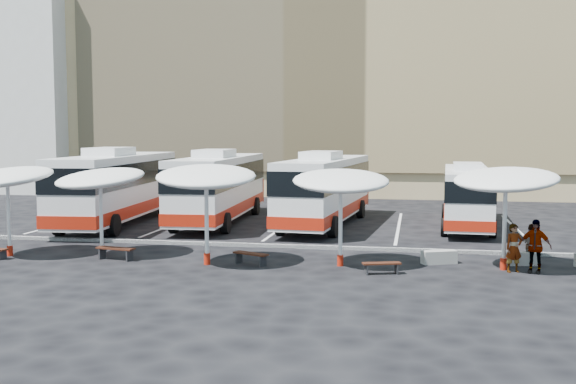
% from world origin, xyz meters
% --- Properties ---
extents(ground, '(120.00, 120.00, 0.00)m').
position_xyz_m(ground, '(0.00, 0.00, 0.00)').
color(ground, black).
rests_on(ground, ground).
extents(sandstone_building, '(42.00, 18.25, 29.60)m').
position_xyz_m(sandstone_building, '(0.00, 31.87, 12.63)').
color(sandstone_building, tan).
rests_on(sandstone_building, ground).
extents(apartment_block, '(14.00, 14.00, 18.00)m').
position_xyz_m(apartment_block, '(-28.00, 28.00, 9.00)').
color(apartment_block, silver).
rests_on(apartment_block, ground).
extents(curb_divider, '(34.00, 0.25, 0.15)m').
position_xyz_m(curb_divider, '(0.00, 0.50, 0.07)').
color(curb_divider, black).
rests_on(curb_divider, ground).
extents(bay_lines, '(24.15, 12.00, 0.01)m').
position_xyz_m(bay_lines, '(0.00, 8.00, 0.01)').
color(bay_lines, white).
rests_on(bay_lines, ground).
extents(bus_0, '(3.87, 13.39, 4.19)m').
position_xyz_m(bus_0, '(-9.04, 6.37, 2.14)').
color(bus_0, white).
rests_on(bus_0, ground).
extents(bus_1, '(3.44, 12.93, 4.07)m').
position_xyz_m(bus_1, '(-3.83, 8.13, 2.08)').
color(bus_1, white).
rests_on(bus_1, ground).
extents(bus_2, '(3.77, 12.79, 4.00)m').
position_xyz_m(bus_2, '(2.10, 8.01, 2.04)').
color(bus_2, white).
rests_on(bus_2, ground).
extents(bus_3, '(2.87, 10.91, 3.43)m').
position_xyz_m(bus_3, '(9.49, 8.64, 1.75)').
color(bus_3, white).
rests_on(bus_3, ground).
extents(sunshade_0, '(4.60, 4.62, 3.73)m').
position_xyz_m(sunshade_0, '(-9.19, -3.44, 3.17)').
color(sunshade_0, white).
rests_on(sunshade_0, ground).
extents(sunshade_1, '(4.58, 4.61, 3.67)m').
position_xyz_m(sunshade_1, '(-5.56, -2.73, 3.12)').
color(sunshade_1, white).
rests_on(sunshade_1, ground).
extents(sunshade_2, '(4.48, 4.51, 3.90)m').
position_xyz_m(sunshade_2, '(-0.84, -3.69, 3.31)').
color(sunshade_2, white).
rests_on(sunshade_2, ground).
extents(sunshade_3, '(4.12, 4.15, 3.73)m').
position_xyz_m(sunshade_3, '(4.12, -3.02, 3.17)').
color(sunshade_3, white).
rests_on(sunshade_3, ground).
extents(sunshade_4, '(4.80, 4.83, 3.85)m').
position_xyz_m(sunshade_4, '(10.01, -2.63, 3.27)').
color(sunshade_4, white).
rests_on(sunshade_4, ground).
extents(wood_bench_1, '(1.63, 0.70, 0.48)m').
position_xyz_m(wood_bench_1, '(-4.63, -3.43, 0.37)').
color(wood_bench_1, black).
rests_on(wood_bench_1, ground).
extents(wood_bench_2, '(1.48, 0.96, 0.44)m').
position_xyz_m(wood_bench_2, '(0.78, -3.37, 0.34)').
color(wood_bench_2, black).
rests_on(wood_bench_2, ground).
extents(wood_bench_3, '(1.39, 0.73, 0.41)m').
position_xyz_m(wood_bench_3, '(5.71, -4.22, 0.32)').
color(wood_bench_3, black).
rests_on(wood_bench_3, ground).
extents(conc_bench_0, '(1.39, 0.93, 0.50)m').
position_xyz_m(conc_bench_0, '(7.75, -1.88, 0.25)').
color(conc_bench_0, gray).
rests_on(conc_bench_0, ground).
extents(conc_bench_1, '(1.34, 0.61, 0.49)m').
position_xyz_m(conc_bench_1, '(10.74, -1.59, 0.24)').
color(conc_bench_1, gray).
rests_on(conc_bench_1, ground).
extents(passenger_0, '(0.74, 0.62, 1.74)m').
position_xyz_m(passenger_0, '(10.30, -2.99, 0.87)').
color(passenger_0, black).
rests_on(passenger_0, ground).
extents(passenger_1, '(0.92, 0.95, 1.54)m').
position_xyz_m(passenger_1, '(11.19, -1.41, 0.77)').
color(passenger_1, black).
rests_on(passenger_1, ground).
extents(passenger_2, '(1.21, 0.81, 1.91)m').
position_xyz_m(passenger_2, '(11.00, -3.02, 0.96)').
color(passenger_2, black).
rests_on(passenger_2, ground).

